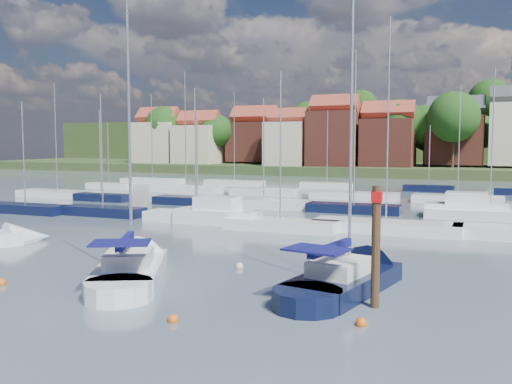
% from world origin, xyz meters
% --- Properties ---
extents(ground, '(260.00, 260.00, 0.00)m').
position_xyz_m(ground, '(0.00, 40.00, 0.00)').
color(ground, '#424F59').
rests_on(ground, ground).
extents(sailboat_centre, '(7.60, 11.36, 15.24)m').
position_xyz_m(sailboat_centre, '(-1.50, 2.43, 0.36)').
color(sailboat_centre, white).
rests_on(sailboat_centre, ground).
extents(sailboat_navy, '(5.09, 11.40, 15.32)m').
position_xyz_m(sailboat_navy, '(9.48, 4.45, 0.36)').
color(sailboat_navy, black).
rests_on(sailboat_navy, ground).
extents(timber_piling, '(0.40, 0.40, 7.24)m').
position_xyz_m(timber_piling, '(10.97, 1.16, 1.59)').
color(timber_piling, '#4C331E').
rests_on(timber_piling, ground).
extents(buoy_c, '(0.44, 0.44, 0.44)m').
position_xyz_m(buoy_c, '(-6.05, -1.81, 0.00)').
color(buoy_c, '#D85914').
rests_on(buoy_c, ground).
extents(buoy_d, '(0.42, 0.42, 0.42)m').
position_xyz_m(buoy_d, '(4.30, -3.62, 0.00)').
color(buoy_d, '#D85914').
rests_on(buoy_d, ground).
extents(buoy_e, '(0.43, 0.43, 0.43)m').
position_xyz_m(buoy_e, '(2.97, 5.61, 0.00)').
color(buoy_e, beige).
rests_on(buoy_e, ground).
extents(buoy_f, '(0.42, 0.42, 0.42)m').
position_xyz_m(buoy_f, '(10.93, -1.38, 0.00)').
color(buoy_f, '#D85914').
rests_on(buoy_f, ground).
extents(marina_field, '(79.62, 41.41, 15.93)m').
position_xyz_m(marina_field, '(1.91, 35.15, 0.43)').
color(marina_field, white).
rests_on(marina_field, ground).
extents(far_shore_town, '(212.46, 90.00, 22.27)m').
position_xyz_m(far_shore_town, '(2.23, 132.67, 4.61)').
color(far_shore_town, '#3B4924').
rests_on(far_shore_town, ground).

